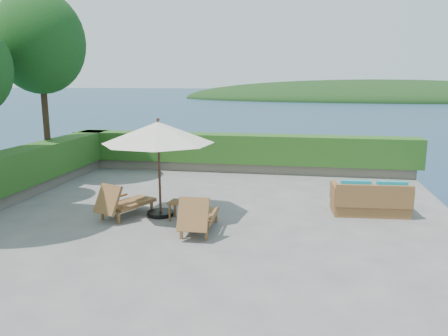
% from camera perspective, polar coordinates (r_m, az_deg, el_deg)
% --- Properties ---
extents(ground, '(12.00, 12.00, 0.00)m').
position_cam_1_polar(ground, '(10.50, -2.40, -6.69)').
color(ground, gray).
rests_on(ground, ground).
extents(foundation, '(12.00, 12.00, 3.00)m').
position_cam_1_polar(foundation, '(11.08, -2.33, -14.34)').
color(foundation, '#565045').
rests_on(foundation, ocean).
extents(ocean, '(600.00, 600.00, 0.00)m').
position_cam_1_polar(ocean, '(11.78, -2.27, -20.70)').
color(ocean, '#19364F').
rests_on(ocean, ground).
extents(offshore_island, '(126.00, 57.60, 12.60)m').
position_cam_1_polar(offshore_island, '(151.59, 18.99, 8.51)').
color(offshore_island, black).
rests_on(offshore_island, ocean).
extents(planter_wall_far, '(12.00, 0.60, 0.36)m').
position_cam_1_polar(planter_wall_far, '(15.79, 1.99, 0.19)').
color(planter_wall_far, gray).
rests_on(planter_wall_far, ground).
extents(hedge_far, '(12.40, 0.90, 1.00)m').
position_cam_1_polar(hedge_far, '(15.67, 2.01, 2.59)').
color(hedge_far, '#1B4212').
rests_on(hedge_far, planter_wall_far).
extents(tree_far, '(2.80, 2.80, 6.03)m').
position_cam_1_polar(tree_far, '(15.34, -22.94, 14.84)').
color(tree_far, '#3E2817').
rests_on(tree_far, ground).
extents(patio_umbrella, '(3.27, 3.27, 2.39)m').
position_cam_1_polar(patio_umbrella, '(10.45, -8.59, 4.48)').
color(patio_umbrella, black).
rests_on(patio_umbrella, ground).
extents(lounge_left, '(1.16, 1.66, 0.88)m').
position_cam_1_polar(lounge_left, '(10.82, -13.03, -4.38)').
color(lounge_left, olive).
rests_on(lounge_left, ground).
extents(lounge_right, '(0.73, 1.57, 0.90)m').
position_cam_1_polar(lounge_right, '(9.51, -3.40, -6.29)').
color(lounge_right, olive).
rests_on(lounge_right, ground).
extents(side_table, '(0.46, 0.46, 0.46)m').
position_cam_1_polar(side_table, '(10.40, -5.92, -4.75)').
color(side_table, brown).
rests_on(side_table, ground).
extents(wicker_loveseat, '(1.90, 1.07, 0.90)m').
position_cam_1_polar(wicker_loveseat, '(11.37, 18.55, -4.03)').
color(wicker_loveseat, olive).
rests_on(wicker_loveseat, ground).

